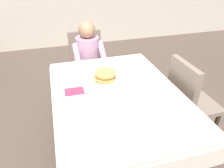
{
  "coord_description": "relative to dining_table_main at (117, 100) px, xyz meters",
  "views": [
    {
      "loc": [
        -0.47,
        -1.45,
        1.74
      ],
      "look_at": [
        -0.03,
        0.06,
        0.79
      ],
      "focal_mm": 33.12,
      "sensor_mm": 36.0,
      "label": 1
    }
  ],
  "objects": [
    {
      "name": "syrup_pitcher",
      "position": [
        -0.33,
        0.34,
        0.13
      ],
      "size": [
        0.08,
        0.08,
        0.07
      ],
      "color": "silver",
      "rests_on": "dining_table_main"
    },
    {
      "name": "napkin_folded",
      "position": [
        -0.36,
        0.11,
        0.09
      ],
      "size": [
        0.17,
        0.12,
        0.01
      ],
      "primitive_type": "cube",
      "rotation": [
        0.0,
        0.0,
        -0.02
      ],
      "color": "#8C2D4C",
      "rests_on": "dining_table_main"
    },
    {
      "name": "chair_right_side",
      "position": [
        0.77,
        0.0,
        -0.12
      ],
      "size": [
        0.45,
        0.44,
        0.93
      ],
      "rotation": [
        0.0,
        0.0,
        -1.57
      ],
      "color": "#7A6B5B",
      "rests_on": "ground"
    },
    {
      "name": "fork_left_of_plate",
      "position": [
        -0.24,
        0.2,
        0.09
      ],
      "size": [
        0.02,
        0.18,
        0.0
      ],
      "primitive_type": "cube",
      "rotation": [
        0.0,
        0.0,
        1.56
      ],
      "color": "silver",
      "rests_on": "dining_table_main"
    },
    {
      "name": "ground_plane",
      "position": [
        0.0,
        0.0,
        -0.65
      ],
      "size": [
        14.0,
        14.0,
        0.0
      ],
      "primitive_type": "plane",
      "color": "brown"
    },
    {
      "name": "dining_table_main",
      "position": [
        0.0,
        0.0,
        0.0
      ],
      "size": [
        1.12,
        1.52,
        0.74
      ],
      "color": "silver",
      "rests_on": "ground"
    },
    {
      "name": "diner_person",
      "position": [
        -0.07,
        1.01,
        0.02
      ],
      "size": [
        0.4,
        0.43,
        1.12
      ],
      "rotation": [
        0.0,
        0.0,
        3.14
      ],
      "color": "#B2849E",
      "rests_on": "ground"
    },
    {
      "name": "chair_diner",
      "position": [
        -0.07,
        1.17,
        -0.12
      ],
      "size": [
        0.44,
        0.45,
        0.93
      ],
      "rotation": [
        0.0,
        0.0,
        3.14
      ],
      "color": "#7A6B5B",
      "rests_on": "ground"
    },
    {
      "name": "breakfast_stack",
      "position": [
        -0.05,
        0.22,
        0.15
      ],
      "size": [
        0.22,
        0.21,
        0.1
      ],
      "color": "tan",
      "rests_on": "plate_breakfast"
    },
    {
      "name": "cup_coffee",
      "position": [
        0.19,
        0.24,
        0.13
      ],
      "size": [
        0.11,
        0.08,
        0.08
      ],
      "color": "white",
      "rests_on": "dining_table_main"
    },
    {
      "name": "knife_right_of_plate",
      "position": [
        0.14,
        0.2,
        0.09
      ],
      "size": [
        0.03,
        0.2,
        0.0
      ],
      "primitive_type": "cube",
      "rotation": [
        0.0,
        0.0,
        1.64
      ],
      "color": "silver",
      "rests_on": "dining_table_main"
    },
    {
      "name": "spoon_near_edge",
      "position": [
        -0.0,
        -0.1,
        0.09
      ],
      "size": [
        0.15,
        0.02,
        0.0
      ],
      "primitive_type": "cube",
      "rotation": [
        0.0,
        0.0,
        0.03
      ],
      "color": "silver",
      "rests_on": "dining_table_main"
    },
    {
      "name": "plate_breakfast",
      "position": [
        -0.05,
        0.22,
        0.1
      ],
      "size": [
        0.28,
        0.28,
        0.02
      ],
      "primitive_type": "cylinder",
      "color": "white",
      "rests_on": "dining_table_main"
    }
  ]
}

